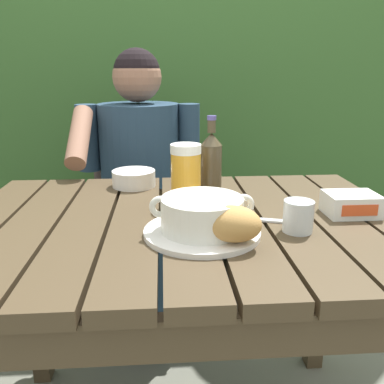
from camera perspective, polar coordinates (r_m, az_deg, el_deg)
The scene contains 13 objects.
dining_table at distance 1.06m, azimuth -0.87°, elevation -9.34°, with size 1.12×0.80×0.77m.
hedge_backdrop at distance 2.46m, azimuth 1.25°, elevation 17.20°, with size 3.63×0.91×2.55m.
chair_near_diner at distance 1.90m, azimuth -6.76°, elevation -3.15°, with size 0.49×0.44×0.92m.
person_eating at distance 1.65m, azimuth -7.42°, elevation 2.14°, with size 0.48×0.47×1.21m.
serving_plate at distance 0.92m, azimuth 1.41°, elevation -5.62°, with size 0.26×0.26×0.01m.
soup_bowl at distance 0.90m, azimuth 1.43°, elevation -2.96°, with size 0.23×0.18×0.08m.
bread_roll at distance 0.85m, azimuth 5.72°, elevation -4.44°, with size 0.14×0.13×0.08m.
beer_glass at distance 1.10m, azimuth -0.87°, elevation 2.47°, with size 0.08×0.08×0.17m.
beer_bottle at distance 1.17m, azimuth 2.70°, elevation 4.01°, with size 0.06×0.06×0.23m.
water_glass_small at distance 0.95m, azimuth 14.71°, elevation -3.32°, with size 0.07×0.07×0.07m.
butter_tub at distance 1.11m, azimuth 21.47°, elevation -1.60°, with size 0.13×0.10×0.06m.
table_knife at distance 1.01m, azimuth 8.84°, elevation -3.76°, with size 0.15×0.06×0.01m.
diner_bowl at distance 1.30m, azimuth -8.18°, elevation 1.92°, with size 0.14×0.14×0.05m.
Camera 1 is at (-0.05, -0.95, 1.12)m, focal length 37.90 mm.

